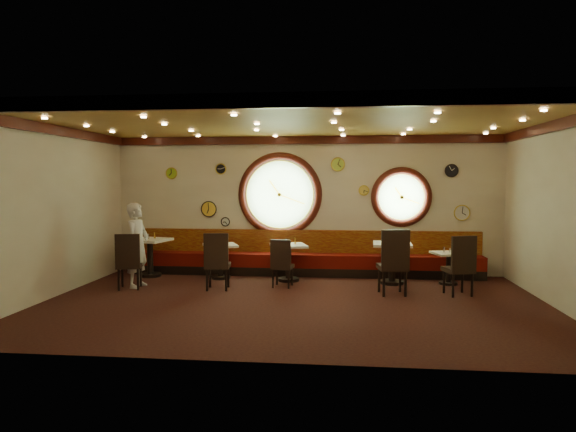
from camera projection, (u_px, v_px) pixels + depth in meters
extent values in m
cube|color=black|center=(293.00, 303.00, 9.12)|extent=(9.00, 6.00, 0.00)
cube|color=#AF7F31|center=(293.00, 122.00, 8.90)|extent=(9.00, 6.00, 0.02)
cube|color=beige|center=(305.00, 205.00, 11.98)|extent=(9.00, 0.02, 3.20)
cube|color=beige|center=(269.00, 230.00, 6.03)|extent=(9.00, 0.02, 3.20)
cube|color=beige|center=(51.00, 212.00, 9.48)|extent=(0.02, 6.00, 3.20)
cube|color=beige|center=(562.00, 215.00, 8.54)|extent=(0.02, 6.00, 3.20)
cube|color=#3C110A|center=(305.00, 140.00, 11.83)|extent=(9.00, 0.10, 0.18)
cube|color=#3C110A|center=(269.00, 101.00, 5.98)|extent=(9.00, 0.10, 0.18)
cube|color=#3C110A|center=(51.00, 130.00, 9.37)|extent=(0.10, 6.00, 0.18)
cube|color=#3C110A|center=(562.00, 124.00, 8.44)|extent=(0.10, 6.00, 0.18)
cube|color=black|center=(304.00, 271.00, 11.81)|extent=(8.00, 0.55, 0.20)
cube|color=#560B07|center=(304.00, 260.00, 11.79)|extent=(8.00, 0.55, 0.30)
cube|color=#640F07|center=(305.00, 242.00, 11.98)|extent=(8.00, 0.10, 0.55)
cylinder|color=#95D17D|center=(280.00, 195.00, 12.03)|extent=(1.66, 0.02, 1.66)
torus|color=#3C110A|center=(280.00, 195.00, 12.01)|extent=(1.98, 0.18, 1.98)
torus|color=gold|center=(280.00, 195.00, 11.98)|extent=(1.61, 0.03, 1.61)
cylinder|color=#95D17D|center=(401.00, 197.00, 11.73)|extent=(1.10, 0.02, 1.10)
torus|color=#3C110A|center=(401.00, 197.00, 11.72)|extent=(1.38, 0.18, 1.38)
torus|color=gold|center=(401.00, 197.00, 11.69)|extent=(1.09, 0.03, 1.09)
cylinder|color=black|center=(451.00, 171.00, 11.54)|extent=(0.28, 0.03, 0.28)
cylinder|color=yellow|center=(209.00, 209.00, 12.19)|extent=(0.36, 0.03, 0.36)
cylinder|color=silver|center=(462.00, 213.00, 11.58)|extent=(0.34, 0.03, 0.34)
cylinder|color=#B2D542|center=(338.00, 164.00, 11.80)|extent=(0.30, 0.03, 0.30)
cylinder|color=gold|center=(364.00, 190.00, 11.78)|extent=(0.22, 0.03, 0.22)
cylinder|color=black|center=(221.00, 169.00, 12.10)|extent=(0.24, 0.03, 0.24)
cylinder|color=silver|center=(225.00, 222.00, 12.17)|extent=(0.20, 0.03, 0.20)
cylinder|color=#9CC727|center=(172.00, 173.00, 12.23)|extent=(0.26, 0.03, 0.26)
cylinder|color=black|center=(151.00, 275.00, 11.67)|extent=(0.49, 0.49, 0.07)
cylinder|color=black|center=(150.00, 258.00, 11.65)|extent=(0.13, 0.13, 0.78)
cube|color=white|center=(150.00, 240.00, 11.62)|extent=(0.94, 0.94, 0.06)
cylinder|color=black|center=(221.00, 277.00, 11.42)|extent=(0.44, 0.44, 0.06)
cylinder|color=black|center=(220.00, 262.00, 11.40)|extent=(0.12, 0.12, 0.70)
cube|color=white|center=(220.00, 245.00, 11.37)|extent=(0.91, 0.91, 0.05)
cylinder|color=black|center=(289.00, 279.00, 11.15)|extent=(0.46, 0.46, 0.06)
cylinder|color=black|center=(289.00, 263.00, 11.12)|extent=(0.12, 0.12, 0.73)
cube|color=white|center=(289.00, 246.00, 11.10)|extent=(0.91, 0.91, 0.05)
cylinder|color=black|center=(392.00, 282.00, 10.83)|extent=(0.50, 0.50, 0.07)
cylinder|color=black|center=(392.00, 264.00, 10.81)|extent=(0.14, 0.14, 0.79)
cube|color=white|center=(392.00, 244.00, 10.78)|extent=(0.83, 0.83, 0.06)
cylinder|color=black|center=(448.00, 283.00, 10.78)|extent=(0.39, 0.39, 0.05)
cylinder|color=black|center=(448.00, 269.00, 10.76)|extent=(0.11, 0.11, 0.61)
cube|color=white|center=(449.00, 253.00, 10.74)|extent=(0.75, 0.75, 0.04)
cube|color=black|center=(130.00, 265.00, 10.32)|extent=(0.57, 0.57, 0.08)
cube|color=black|center=(127.00, 250.00, 10.09)|extent=(0.47, 0.17, 0.62)
cube|color=black|center=(218.00, 265.00, 10.26)|extent=(0.53, 0.53, 0.08)
cube|color=black|center=(216.00, 249.00, 10.03)|extent=(0.48, 0.11, 0.63)
cube|color=black|center=(283.00, 267.00, 10.51)|extent=(0.46, 0.46, 0.07)
cube|color=black|center=(280.00, 253.00, 10.32)|extent=(0.42, 0.10, 0.54)
cube|color=black|center=(392.00, 267.00, 9.80)|extent=(0.60, 0.60, 0.09)
cube|color=black|center=(396.00, 248.00, 9.54)|extent=(0.53, 0.14, 0.69)
cube|color=black|center=(458.00, 270.00, 9.75)|extent=(0.59, 0.59, 0.08)
cube|color=black|center=(464.00, 253.00, 9.52)|extent=(0.48, 0.18, 0.63)
cylinder|color=silver|center=(146.00, 236.00, 11.69)|extent=(0.03, 0.03, 0.09)
cylinder|color=silver|center=(218.00, 241.00, 11.44)|extent=(0.04, 0.04, 0.11)
cylinder|color=silver|center=(286.00, 241.00, 11.19)|extent=(0.04, 0.04, 0.10)
cylinder|color=#BABABE|center=(390.00, 240.00, 10.89)|extent=(0.03, 0.03, 0.09)
cylinder|color=silver|center=(148.00, 236.00, 11.64)|extent=(0.04, 0.04, 0.11)
cylinder|color=silver|center=(221.00, 243.00, 11.29)|extent=(0.03, 0.03, 0.09)
cylinder|color=silver|center=(287.00, 243.00, 11.03)|extent=(0.03, 0.03, 0.09)
cylinder|color=silver|center=(392.00, 241.00, 10.70)|extent=(0.04, 0.04, 0.11)
cylinder|color=gold|center=(155.00, 235.00, 11.70)|extent=(0.04, 0.04, 0.14)
cylinder|color=gold|center=(226.00, 240.00, 11.48)|extent=(0.06, 0.06, 0.18)
cylinder|color=gold|center=(295.00, 241.00, 11.16)|extent=(0.05, 0.05, 0.15)
cylinder|color=gold|center=(396.00, 239.00, 10.80)|extent=(0.05, 0.05, 0.15)
cylinder|color=silver|center=(444.00, 250.00, 10.75)|extent=(0.04, 0.04, 0.11)
cylinder|color=silver|center=(450.00, 250.00, 10.73)|extent=(0.03, 0.03, 0.09)
cylinder|color=yellow|center=(452.00, 248.00, 10.82)|extent=(0.05, 0.05, 0.16)
imported|color=silver|center=(138.00, 245.00, 10.47)|extent=(0.48, 0.67, 1.72)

